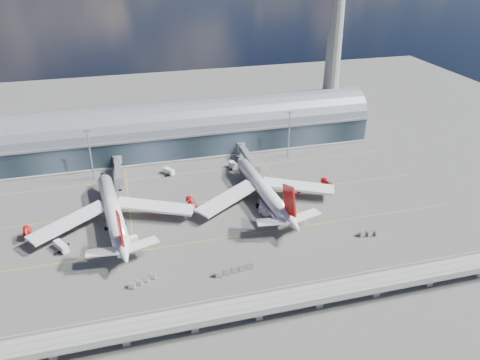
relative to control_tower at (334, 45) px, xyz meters
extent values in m
plane|color=#474744|center=(-85.00, -83.00, -51.64)|extent=(500.00, 500.00, 0.00)
cube|color=gold|center=(-85.00, -93.00, -51.63)|extent=(200.00, 0.25, 0.01)
cube|color=gold|center=(-85.00, -63.00, -51.63)|extent=(200.00, 0.25, 0.01)
cube|color=gold|center=(-85.00, -33.00, -51.63)|extent=(200.00, 0.25, 0.01)
cube|color=gold|center=(-120.00, -53.00, -51.63)|extent=(0.25, 80.00, 0.01)
cube|color=gold|center=(-50.00, -53.00, -51.63)|extent=(0.25, 80.00, 0.01)
cube|color=#1C272F|center=(-85.00, -5.00, -44.64)|extent=(200.00, 28.00, 14.00)
cylinder|color=slate|center=(-85.00, -5.00, -37.64)|extent=(200.00, 28.00, 28.00)
cube|color=gray|center=(-85.00, -19.00, -37.64)|extent=(200.00, 1.00, 1.20)
cube|color=gray|center=(-85.00, -5.00, -51.04)|extent=(200.00, 30.00, 1.20)
cube|color=gray|center=(0.00, 0.00, -47.64)|extent=(18.00, 18.00, 8.00)
cone|color=gray|center=(0.00, 0.00, -6.64)|extent=(10.00, 10.00, 90.00)
cube|color=gray|center=(-85.00, -138.00, -46.14)|extent=(220.00, 8.50, 1.20)
cube|color=gray|center=(-85.00, -142.00, -45.04)|extent=(220.00, 0.40, 1.20)
cube|color=gray|center=(-85.00, -134.00, -45.04)|extent=(220.00, 0.40, 1.20)
cube|color=gray|center=(-85.00, -139.50, -45.49)|extent=(220.00, 0.12, 0.12)
cube|color=gray|center=(-85.00, -136.50, -45.49)|extent=(220.00, 0.12, 0.12)
cube|color=gray|center=(-145.00, -138.00, -49.14)|extent=(2.20, 2.20, 5.00)
cube|color=gray|center=(-125.00, -138.00, -49.14)|extent=(2.20, 2.20, 5.00)
cube|color=gray|center=(-105.00, -138.00, -49.14)|extent=(2.20, 2.20, 5.00)
cube|color=gray|center=(-85.00, -138.00, -49.14)|extent=(2.20, 2.20, 5.00)
cube|color=gray|center=(-65.00, -138.00, -49.14)|extent=(2.20, 2.20, 5.00)
cube|color=gray|center=(-45.00, -138.00, -49.14)|extent=(2.20, 2.20, 5.00)
cube|color=gray|center=(-25.00, -138.00, -49.14)|extent=(2.20, 2.20, 5.00)
cube|color=gray|center=(-5.00, -138.00, -49.14)|extent=(2.20, 2.20, 5.00)
cylinder|color=gray|center=(-135.00, -28.00, -39.14)|extent=(0.70, 0.70, 25.00)
cube|color=gray|center=(-135.00, -28.00, -26.44)|extent=(3.00, 0.40, 1.00)
cylinder|color=gray|center=(-35.00, -28.00, -39.14)|extent=(0.70, 0.70, 25.00)
cube|color=gray|center=(-35.00, -28.00, -26.44)|extent=(3.00, 0.40, 1.00)
cylinder|color=white|center=(-126.74, -70.59, -45.35)|extent=(11.99, 54.16, 6.49)
cone|color=white|center=(-129.82, -40.82, -45.35)|extent=(7.29, 8.74, 6.49)
cone|color=white|center=(-123.45, -102.38, -44.54)|extent=(7.71, 12.77, 6.49)
cube|color=#C10A08|center=(-123.76, -99.36, -36.53)|extent=(1.95, 12.13, 13.43)
cube|color=white|center=(-143.41, -74.36, -46.16)|extent=(31.66, 24.97, 2.62)
cube|color=white|center=(-109.65, -70.86, -46.16)|extent=(33.34, 19.81, 2.62)
cylinder|color=#C10A08|center=(-144.25, -72.40, -47.99)|extent=(3.75, 5.38, 3.24)
cylinder|color=#C10A08|center=(-159.25, -73.96, -47.99)|extent=(3.75, 5.38, 3.24)
cylinder|color=#C10A08|center=(-109.23, -68.78, -47.99)|extent=(3.75, 5.38, 3.24)
cylinder|color=#C10A08|center=(-94.22, -67.23, -47.99)|extent=(3.75, 5.38, 3.24)
cylinder|color=gray|center=(-128.69, -51.73, -50.12)|extent=(0.51, 0.51, 3.04)
cylinder|color=gray|center=(-129.55, -74.96, -50.12)|extent=(0.61, 0.61, 3.04)
cylinder|color=gray|center=(-123.09, -74.29, -50.12)|extent=(0.61, 0.61, 3.04)
cylinder|color=black|center=(-129.55, -74.96, -51.08)|extent=(2.38, 1.74, 1.52)
cylinder|color=black|center=(-123.09, -74.29, -51.08)|extent=(2.38, 1.74, 1.52)
cylinder|color=white|center=(-62.15, -68.60, -45.40)|extent=(9.88, 51.42, 6.13)
cone|color=white|center=(-64.27, -39.95, -45.40)|extent=(6.74, 8.88, 6.13)
cone|color=white|center=(-59.87, -99.36, -44.56)|extent=(7.05, 13.10, 6.13)
cube|color=#C10A08|center=(-60.11, -96.19, -36.52)|extent=(1.67, 12.66, 14.00)
cube|color=white|center=(-78.50, -71.93, -46.25)|extent=(31.48, 24.16, 2.62)
cube|color=white|center=(-45.49, -69.49, -46.25)|extent=(32.59, 20.59, 2.62)
cylinder|color=black|center=(-62.15, -68.60, -47.09)|extent=(8.58, 46.13, 5.21)
cylinder|color=#C10A08|center=(-79.27, -69.86, -48.15)|extent=(3.76, 5.52, 3.38)
cylinder|color=#C10A08|center=(-93.94, -70.95, -48.15)|extent=(3.76, 5.52, 3.38)
cylinder|color=#C10A08|center=(-45.03, -67.33, -48.15)|extent=(3.76, 5.52, 3.38)
cylinder|color=#C10A08|center=(-30.36, -66.25, -48.15)|extent=(3.76, 5.52, 3.38)
cylinder|color=gray|center=(-63.48, -50.63, -50.05)|extent=(0.53, 0.53, 3.17)
cylinder|color=gray|center=(-65.21, -73.06, -50.05)|extent=(0.63, 0.63, 3.17)
cylinder|color=gray|center=(-58.46, -72.57, -50.05)|extent=(0.63, 0.63, 3.17)
cylinder|color=black|center=(-65.21, -73.06, -51.06)|extent=(2.44, 1.75, 1.59)
cylinder|color=black|center=(-58.46, -72.57, -51.06)|extent=(2.44, 1.75, 1.59)
cube|color=gray|center=(-123.24, -31.00, -46.44)|extent=(3.00, 24.00, 3.00)
cube|color=gray|center=(-123.24, -43.00, -46.44)|extent=(3.60, 3.60, 3.40)
cylinder|color=gray|center=(-123.24, -19.00, -46.44)|extent=(4.40, 4.40, 4.00)
cylinder|color=gray|center=(-123.24, -43.00, -49.94)|extent=(0.50, 0.50, 3.40)
cylinder|color=black|center=(-123.24, -43.00, -51.29)|extent=(1.40, 0.80, 0.80)
cube|color=gray|center=(-58.65, -33.00, -46.44)|extent=(3.00, 28.00, 3.00)
cube|color=gray|center=(-58.65, -47.00, -46.44)|extent=(3.60, 3.60, 3.40)
cylinder|color=gray|center=(-58.65, -19.00, -46.44)|extent=(4.40, 4.40, 4.00)
cylinder|color=gray|center=(-58.65, -47.00, -49.94)|extent=(0.50, 0.50, 3.40)
cylinder|color=black|center=(-58.65, -47.00, -51.29)|extent=(1.40, 0.80, 0.80)
cube|color=silver|center=(-146.23, -85.05, -49.92)|extent=(5.97, 7.72, 2.79)
cylinder|color=black|center=(-144.99, -82.99, -51.15)|extent=(2.80, 2.21, 0.97)
cylinder|color=black|center=(-147.46, -87.12, -51.15)|extent=(2.80, 2.21, 0.97)
cube|color=silver|center=(-120.83, -87.61, -49.94)|extent=(5.69, 3.52, 2.75)
cylinder|color=black|center=(-119.18, -87.98, -51.16)|extent=(1.50, 2.79, 0.95)
cylinder|color=black|center=(-122.48, -87.25, -51.16)|extent=(1.50, 2.79, 0.95)
cube|color=silver|center=(-61.54, -80.13, -49.89)|extent=(8.96, 5.94, 2.83)
cylinder|color=black|center=(-59.01, -81.30, -51.15)|extent=(2.03, 2.88, 0.98)
cylinder|color=black|center=(-64.08, -78.95, -51.15)|extent=(2.03, 2.88, 0.98)
cube|color=silver|center=(-64.46, -76.83, -49.86)|extent=(5.23, 7.09, 2.88)
cylinder|color=black|center=(-65.40, -74.93, -51.14)|extent=(2.93, 2.12, 1.00)
cylinder|color=black|center=(-63.52, -78.74, -51.14)|extent=(2.93, 2.12, 1.00)
cube|color=silver|center=(-66.81, -33.83, -49.83)|extent=(3.52, 6.00, 2.93)
cylinder|color=black|center=(-66.50, -32.05, -51.13)|extent=(2.95, 1.48, 1.01)
cylinder|color=black|center=(-67.12, -35.61, -51.13)|extent=(2.95, 1.48, 1.01)
cube|color=silver|center=(-99.07, -32.02, -49.97)|extent=(5.43, 6.57, 2.72)
cylinder|color=black|center=(-97.98, -30.34, -51.17)|extent=(2.70, 2.21, 0.94)
cylinder|color=black|center=(-100.17, -33.70, -51.17)|extent=(2.70, 2.21, 0.94)
cube|color=gray|center=(-121.96, -113.50, -51.38)|extent=(2.89, 2.46, 0.31)
cube|color=#BCBCC1|center=(-121.96, -113.50, -50.57)|extent=(2.47, 2.21, 1.53)
cube|color=gray|center=(-119.53, -112.45, -51.38)|extent=(2.89, 2.46, 0.31)
cube|color=#BCBCC1|center=(-119.53, -112.45, -50.57)|extent=(2.47, 2.21, 1.53)
cube|color=gray|center=(-117.10, -111.40, -51.38)|extent=(2.89, 2.46, 0.31)
cube|color=#BCBCC1|center=(-117.10, -111.40, -50.57)|extent=(2.47, 2.21, 1.53)
cube|color=gray|center=(-114.67, -110.35, -51.38)|extent=(2.89, 2.46, 0.31)
cube|color=#BCBCC1|center=(-114.67, -110.35, -50.57)|extent=(2.47, 2.21, 1.53)
cube|color=gray|center=(-92.39, -115.37, -51.35)|extent=(2.94, 2.17, 0.34)
cube|color=#BCBCC1|center=(-92.39, -115.37, -50.45)|extent=(2.48, 2.00, 1.69)
cube|color=gray|center=(-89.49, -114.94, -51.35)|extent=(2.94, 2.17, 0.34)
cube|color=#BCBCC1|center=(-89.49, -114.94, -50.45)|extent=(2.48, 2.00, 1.69)
cube|color=gray|center=(-86.59, -114.52, -51.35)|extent=(2.94, 2.17, 0.34)
cube|color=#BCBCC1|center=(-86.59, -114.52, -50.45)|extent=(2.48, 2.00, 1.69)
cube|color=gray|center=(-83.68, -114.10, -51.35)|extent=(2.94, 2.17, 0.34)
cube|color=#BCBCC1|center=(-83.68, -114.10, -50.45)|extent=(2.48, 2.00, 1.69)
cube|color=gray|center=(-80.78, -113.68, -51.35)|extent=(2.94, 2.17, 0.34)
cube|color=#BCBCC1|center=(-80.78, -113.68, -50.45)|extent=(2.48, 2.00, 1.69)
cube|color=gray|center=(-32.43, -105.67, -51.35)|extent=(2.99, 2.26, 0.34)
cube|color=#BCBCC1|center=(-32.43, -105.67, -50.45)|extent=(2.53, 2.07, 1.70)
cube|color=gray|center=(-29.52, -106.17, -51.35)|extent=(2.99, 2.26, 0.34)
cube|color=#BCBCC1|center=(-29.52, -106.17, -50.45)|extent=(2.53, 2.07, 1.70)
cube|color=gray|center=(-26.62, -106.68, -51.35)|extent=(2.99, 2.26, 0.34)
cube|color=#BCBCC1|center=(-26.62, -106.68, -50.45)|extent=(2.53, 2.07, 1.70)
camera|label=1|loc=(-118.54, -241.33, 53.39)|focal=35.00mm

